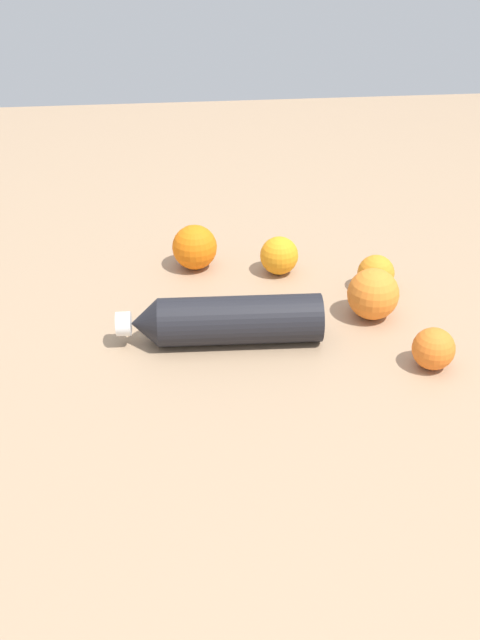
{
  "coord_description": "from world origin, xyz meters",
  "views": [
    {
      "loc": [
        -0.06,
        -1.01,
        0.64
      ],
      "look_at": [
        0.04,
        -0.04,
        0.04
      ],
      "focal_mm": 43.43,
      "sensor_mm": 36.0,
      "label": 1
    }
  ],
  "objects_px": {
    "orange_1": "(195,247)",
    "orange_4": "(376,273)",
    "orange_3": "(279,256)",
    "orange_0": "(434,349)",
    "water_bottle": "(225,321)",
    "orange_2": "(373,294)"
  },
  "relations": [
    {
      "from": "orange_0",
      "to": "orange_2",
      "type": "bearing_deg",
      "value": 110.21
    },
    {
      "from": "water_bottle",
      "to": "orange_4",
      "type": "xyz_separation_m",
      "value": [
        0.26,
        0.13,
        -0.01
      ]
    },
    {
      "from": "orange_1",
      "to": "orange_0",
      "type": "bearing_deg",
      "value": -46.26
    },
    {
      "from": "orange_3",
      "to": "orange_0",
      "type": "bearing_deg",
      "value": -59.49
    },
    {
      "from": "orange_2",
      "to": "water_bottle",
      "type": "bearing_deg",
      "value": -168.64
    },
    {
      "from": "orange_0",
      "to": "orange_4",
      "type": "bearing_deg",
      "value": 96.55
    },
    {
      "from": "orange_1",
      "to": "orange_4",
      "type": "height_order",
      "value": "orange_1"
    },
    {
      "from": "orange_0",
      "to": "orange_1",
      "type": "relative_size",
      "value": 0.78
    },
    {
      "from": "orange_1",
      "to": "water_bottle",
      "type": "bearing_deg",
      "value": -82.31
    },
    {
      "from": "water_bottle",
      "to": "orange_3",
      "type": "distance_m",
      "value": 0.23
    },
    {
      "from": "orange_0",
      "to": "orange_3",
      "type": "xyz_separation_m",
      "value": [
        -0.18,
        0.3,
        0.0
      ]
    },
    {
      "from": "water_bottle",
      "to": "orange_3",
      "type": "bearing_deg",
      "value": -116.2
    },
    {
      "from": "water_bottle",
      "to": "orange_3",
      "type": "relative_size",
      "value": 4.63
    },
    {
      "from": "orange_0",
      "to": "orange_2",
      "type": "height_order",
      "value": "orange_2"
    },
    {
      "from": "orange_3",
      "to": "orange_4",
      "type": "bearing_deg",
      "value": -26.25
    },
    {
      "from": "orange_0",
      "to": "orange_2",
      "type": "relative_size",
      "value": 0.75
    },
    {
      "from": "orange_1",
      "to": "orange_2",
      "type": "bearing_deg",
      "value": -35.68
    },
    {
      "from": "orange_2",
      "to": "orange_1",
      "type": "bearing_deg",
      "value": 144.32
    },
    {
      "from": "orange_0",
      "to": "orange_4",
      "type": "distance_m",
      "value": 0.23
    },
    {
      "from": "orange_0",
      "to": "orange_1",
      "type": "height_order",
      "value": "orange_1"
    },
    {
      "from": "water_bottle",
      "to": "orange_4",
      "type": "bearing_deg",
      "value": -151.27
    },
    {
      "from": "orange_0",
      "to": "orange_4",
      "type": "relative_size",
      "value": 0.99
    }
  ]
}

